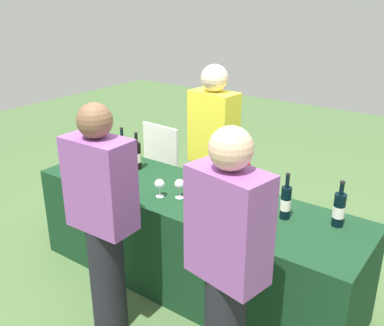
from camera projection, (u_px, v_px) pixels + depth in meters
The scene contains 18 objects.
ground_plane at pixel (192, 281), 3.53m from camera, with size 12.00×12.00×0.00m, color #476638.
tasting_table at pixel (192, 240), 3.39m from camera, with size 2.57×0.74×0.76m, color #14381E.
wine_bottle_0 at pixel (123, 150), 3.83m from camera, with size 0.07×0.07×0.31m.
wine_bottle_1 at pixel (137, 156), 3.68m from camera, with size 0.07×0.07×0.32m.
wine_bottle_2 at pixel (247, 190), 3.06m from camera, with size 0.07×0.07×0.31m.
wine_bottle_3 at pixel (286, 202), 2.88m from camera, with size 0.07×0.07×0.32m.
wine_bottle_4 at pixel (339, 209), 2.79m from camera, with size 0.08×0.08×0.31m.
wine_glass_0 at pixel (110, 168), 3.50m from camera, with size 0.07×0.07×0.13m.
wine_glass_1 at pixel (113, 172), 3.40m from camera, with size 0.07×0.07×0.14m.
wine_glass_2 at pixel (159, 185), 3.19m from camera, with size 0.07×0.07×0.14m.
wine_glass_3 at pixel (179, 185), 3.17m from camera, with size 0.07×0.07×0.14m.
wine_glass_4 at pixel (251, 210), 2.84m from camera, with size 0.07×0.07×0.13m.
wine_glass_5 at pixel (263, 216), 2.74m from camera, with size 0.07×0.07×0.14m.
ice_bucket at pixel (106, 158), 3.67m from camera, with size 0.20×0.20×0.21m, color silver.
server_pouring at pixel (213, 153), 3.73m from camera, with size 0.41×0.25×1.62m.
guest_0 at pixel (103, 217), 2.77m from camera, with size 0.43×0.24×1.57m.
guest_1 at pixel (227, 264), 2.27m from camera, with size 0.44×0.29×1.59m.
menu_board at pixel (161, 166), 4.64m from camera, with size 0.47×0.03×0.88m, color white.
Camera 1 is at (1.73, -2.38, 2.17)m, focal length 41.58 mm.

